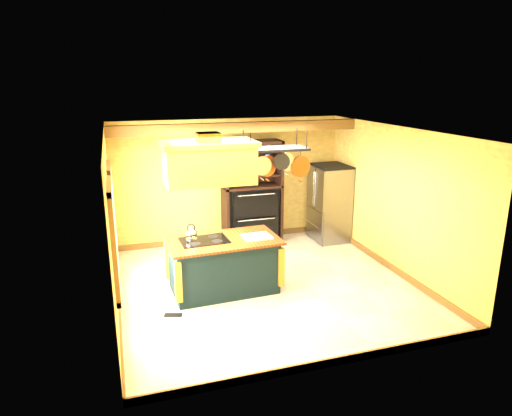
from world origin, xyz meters
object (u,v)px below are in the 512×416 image
kitchen_island (223,264)px  refrigerator (329,205)px  hutch (251,203)px  range_hood (209,161)px  pot_rack (275,156)px

kitchen_island → refrigerator: 3.42m
hutch → range_hood: bearing=-121.8°
kitchen_island → refrigerator: refrigerator is taller
refrigerator → hutch: hutch is taller
kitchen_island → hutch: (1.17, 2.21, 0.40)m
kitchen_island → range_hood: bearing=177.7°
pot_rack → hutch: size_ratio=0.52×
refrigerator → hutch: (-1.69, 0.39, 0.07)m
pot_rack → kitchen_island: bearing=180.0°
kitchen_island → refrigerator: size_ratio=1.15×
kitchen_island → pot_rack: bearing=-2.5°
range_hood → pot_rack: 1.11m
range_hood → refrigerator: 3.85m
range_hood → hutch: range_hood is taller
hutch → pot_rack: bearing=-96.7°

